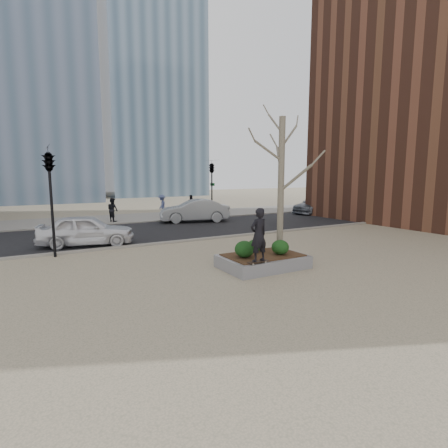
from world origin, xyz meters
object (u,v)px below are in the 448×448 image
skateboarder (259,235)px  skateboard (258,262)px  police_car (86,230)px  planter (263,262)px

skateboarder → skateboard: bearing=-5.6°
skateboard → police_car: 9.20m
skateboard → police_car: size_ratio=0.18×
planter → police_car: 8.89m
skateboard → skateboarder: 0.93m
skateboard → skateboarder: size_ratio=0.44×
skateboard → skateboarder: (0.00, 0.00, 0.93)m
planter → skateboarder: skateboarder is taller
skateboarder → police_car: (-4.20, 8.18, -0.66)m
planter → skateboard: skateboard is taller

